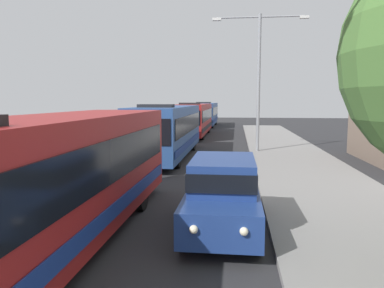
{
  "coord_description": "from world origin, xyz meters",
  "views": [
    {
      "loc": [
        2.73,
        5.71,
        3.4
      ],
      "look_at": [
        0.95,
        20.48,
        1.65
      ],
      "focal_mm": 34.68,
      "sensor_mm": 36.0,
      "label": 1
    }
  ],
  "objects_px": {
    "bus_fourth_in_line": "(206,113)",
    "streetlamp_mid": "(259,69)",
    "bus_lead": "(56,177)",
    "white_suv": "(223,191)",
    "bus_middle": "(194,118)",
    "bus_second_in_line": "(169,129)"
  },
  "relations": [
    {
      "from": "bus_lead",
      "to": "white_suv",
      "type": "height_order",
      "value": "bus_lead"
    },
    {
      "from": "bus_middle",
      "to": "bus_fourth_in_line",
      "type": "relative_size",
      "value": 1.05
    },
    {
      "from": "bus_middle",
      "to": "white_suv",
      "type": "bearing_deg",
      "value": -81.88
    },
    {
      "from": "bus_second_in_line",
      "to": "streetlamp_mid",
      "type": "relative_size",
      "value": 1.33
    },
    {
      "from": "bus_lead",
      "to": "white_suv",
      "type": "relative_size",
      "value": 2.53
    },
    {
      "from": "bus_middle",
      "to": "bus_fourth_in_line",
      "type": "bearing_deg",
      "value": 90.0
    },
    {
      "from": "bus_lead",
      "to": "bus_second_in_line",
      "type": "relative_size",
      "value": 1.01
    },
    {
      "from": "white_suv",
      "to": "bus_fourth_in_line",
      "type": "bearing_deg",
      "value": 95.37
    },
    {
      "from": "bus_lead",
      "to": "bus_second_in_line",
      "type": "height_order",
      "value": "same"
    },
    {
      "from": "streetlamp_mid",
      "to": "white_suv",
      "type": "bearing_deg",
      "value": -96.59
    },
    {
      "from": "bus_fourth_in_line",
      "to": "bus_second_in_line",
      "type": "bearing_deg",
      "value": -90.0
    },
    {
      "from": "bus_lead",
      "to": "white_suv",
      "type": "xyz_separation_m",
      "value": [
        3.7,
        1.72,
        -0.66
      ]
    },
    {
      "from": "bus_fourth_in_line",
      "to": "white_suv",
      "type": "height_order",
      "value": "bus_fourth_in_line"
    },
    {
      "from": "bus_lead",
      "to": "white_suv",
      "type": "distance_m",
      "value": 4.13
    },
    {
      "from": "bus_second_in_line",
      "to": "bus_fourth_in_line",
      "type": "xyz_separation_m",
      "value": [
        0.0,
        27.12,
        0.0
      ]
    },
    {
      "from": "bus_lead",
      "to": "bus_middle",
      "type": "xyz_separation_m",
      "value": [
        0.0,
        27.65,
        0.0
      ]
    },
    {
      "from": "bus_second_in_line",
      "to": "streetlamp_mid",
      "type": "height_order",
      "value": "streetlamp_mid"
    },
    {
      "from": "bus_second_in_line",
      "to": "white_suv",
      "type": "relative_size",
      "value": 2.51
    },
    {
      "from": "white_suv",
      "to": "streetlamp_mid",
      "type": "xyz_separation_m",
      "value": [
        1.7,
        14.71,
        4.38
      ]
    },
    {
      "from": "bus_fourth_in_line",
      "to": "streetlamp_mid",
      "type": "relative_size",
      "value": 1.33
    },
    {
      "from": "bus_fourth_in_line",
      "to": "white_suv",
      "type": "bearing_deg",
      "value": -84.63
    },
    {
      "from": "streetlamp_mid",
      "to": "bus_fourth_in_line",
      "type": "bearing_deg",
      "value": 102.35
    }
  ]
}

